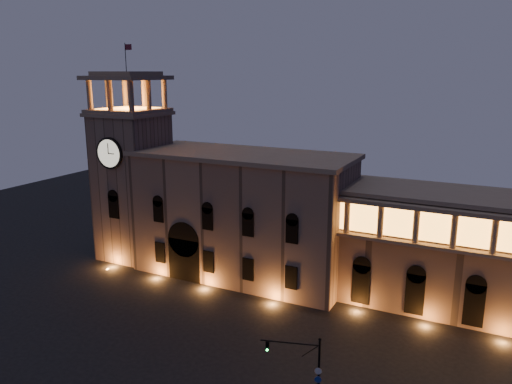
# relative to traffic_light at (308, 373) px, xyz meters

# --- Properties ---
(ground) EXTENTS (160.00, 160.00, 0.00)m
(ground) POSITION_rel_traffic_light_xyz_m (-17.16, 2.49, -3.76)
(ground) COLOR black
(ground) RESTS_ON ground
(government_building) EXTENTS (30.80, 12.80, 17.60)m
(government_building) POSITION_rel_traffic_light_xyz_m (-19.23, 24.42, 5.01)
(government_building) COLOR #7B6150
(government_building) RESTS_ON ground
(clock_tower) EXTENTS (9.80, 9.80, 32.40)m
(clock_tower) POSITION_rel_traffic_light_xyz_m (-37.66, 23.47, 8.74)
(clock_tower) COLOR #7B6150
(clock_tower) RESTS_ON ground
(colonnade_wing) EXTENTS (40.60, 11.50, 14.50)m
(colonnade_wing) POSITION_rel_traffic_light_xyz_m (14.84, 26.41, 3.58)
(colonnade_wing) COLOR #765D4C
(colonnade_wing) RESTS_ON ground
(traffic_light) EXTENTS (5.05, 1.68, 7.15)m
(traffic_light) POSITION_rel_traffic_light_xyz_m (0.00, 0.00, 0.00)
(traffic_light) COLOR black
(traffic_light) RESTS_ON ground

